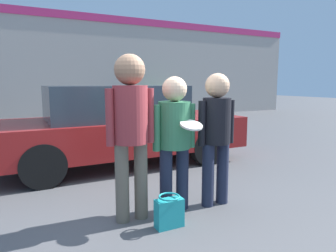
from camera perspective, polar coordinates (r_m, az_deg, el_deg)
ground_plane at (r=3.54m, az=-2.14°, el=-17.28°), size 56.00×56.00×0.00m
storefront_building at (r=12.82m, az=-21.02°, el=10.63°), size 24.00×0.22×4.32m
person_left at (r=3.24m, az=-7.14°, el=0.85°), size 0.54×0.37×1.83m
person_middle_with_frisbee at (r=3.50m, az=1.25°, el=-1.22°), size 0.55×0.58×1.60m
person_right at (r=3.72m, az=9.20°, el=-0.47°), size 0.51×0.34×1.64m
parked_car_near at (r=5.68m, az=-9.33°, el=0.16°), size 4.59×1.79×1.47m
shrub at (r=13.06m, az=-3.06°, el=4.14°), size 1.21×1.21×1.21m
handbag at (r=3.30m, az=0.23°, el=-16.06°), size 0.30×0.23×0.35m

